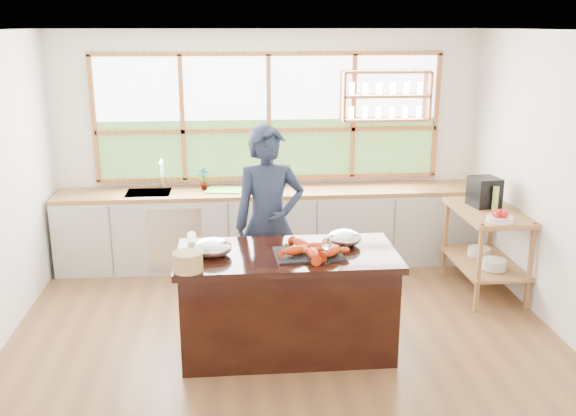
{
  "coord_description": "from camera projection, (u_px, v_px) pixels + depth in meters",
  "views": [
    {
      "loc": [
        -0.45,
        -5.25,
        2.74
      ],
      "look_at": [
        0.04,
        0.15,
        1.19
      ],
      "focal_mm": 40.0,
      "sensor_mm": 36.0,
      "label": 1
    }
  ],
  "objects": [
    {
      "name": "ground_plane",
      "position": [
        285.0,
        338.0,
        5.82
      ],
      "size": [
        5.0,
        5.0,
        0.0
      ],
      "primitive_type": "plane",
      "color": "brown"
    },
    {
      "name": "room_shell",
      "position": [
        283.0,
        138.0,
        5.83
      ],
      "size": [
        5.02,
        4.52,
        2.71
      ],
      "color": "white",
      "rests_on": "ground_plane"
    },
    {
      "name": "back_counter",
      "position": [
        270.0,
        226.0,
        7.55
      ],
      "size": [
        4.9,
        0.63,
        0.9
      ],
      "color": "#B7B4AC",
      "rests_on": "ground_plane"
    },
    {
      "name": "right_shelf_unit",
      "position": [
        487.0,
        237.0,
        6.69
      ],
      "size": [
        0.62,
        1.1,
        0.9
      ],
      "color": "#9B6436",
      "rests_on": "ground_plane"
    },
    {
      "name": "island",
      "position": [
        287.0,
        301.0,
        5.5
      ],
      "size": [
        1.85,
        0.9,
        0.9
      ],
      "color": "black",
      "rests_on": "ground_plane"
    },
    {
      "name": "cook",
      "position": [
        269.0,
        223.0,
        6.06
      ],
      "size": [
        0.74,
        0.54,
        1.87
      ],
      "primitive_type": "imported",
      "rotation": [
        0.0,
        0.0,
        0.15
      ],
      "color": "#1B2438",
      "rests_on": "ground_plane"
    },
    {
      "name": "potted_plant",
      "position": [
        203.0,
        178.0,
        7.38
      ],
      "size": [
        0.17,
        0.13,
        0.27
      ],
      "primitive_type": "imported",
      "rotation": [
        0.0,
        0.0,
        -0.28
      ],
      "color": "slate",
      "rests_on": "back_counter"
    },
    {
      "name": "cutting_board",
      "position": [
        224.0,
        190.0,
        7.38
      ],
      "size": [
        0.45,
        0.37,
        0.01
      ],
      "primitive_type": "cube",
      "rotation": [
        0.0,
        0.0,
        -0.18
      ],
      "color": "#5DD240",
      "rests_on": "back_counter"
    },
    {
      "name": "espresso_machine",
      "position": [
        484.0,
        192.0,
        6.72
      ],
      "size": [
        0.31,
        0.33,
        0.31
      ],
      "primitive_type": "cube",
      "rotation": [
        0.0,
        0.0,
        0.16
      ],
      "color": "black",
      "rests_on": "right_shelf_unit"
    },
    {
      "name": "wine_bottle",
      "position": [
        495.0,
        199.0,
        6.57
      ],
      "size": [
        0.08,
        0.08,
        0.25
      ],
      "primitive_type": "cylinder",
      "rotation": [
        0.0,
        0.0,
        -0.31
      ],
      "color": "#99BE53",
      "rests_on": "right_shelf_unit"
    },
    {
      "name": "fruit_bowl",
      "position": [
        500.0,
        217.0,
        6.22
      ],
      "size": [
        0.26,
        0.26,
        0.11
      ],
      "color": "silver",
      "rests_on": "right_shelf_unit"
    },
    {
      "name": "slate_board",
      "position": [
        308.0,
        254.0,
        5.32
      ],
      "size": [
        0.57,
        0.43,
        0.02
      ],
      "primitive_type": "cube",
      "rotation": [
        0.0,
        0.0,
        0.06
      ],
      "color": "black",
      "rests_on": "island"
    },
    {
      "name": "lobster_pile",
      "position": [
        312.0,
        250.0,
        5.28
      ],
      "size": [
        0.52,
        0.48,
        0.08
      ],
      "color": "#D1470E",
      "rests_on": "slate_board"
    },
    {
      "name": "mixing_bowl_left",
      "position": [
        213.0,
        248.0,
        5.3
      ],
      "size": [
        0.32,
        0.32,
        0.15
      ],
      "primitive_type": "ellipsoid",
      "color": "silver",
      "rests_on": "island"
    },
    {
      "name": "mixing_bowl_right",
      "position": [
        344.0,
        238.0,
        5.55
      ],
      "size": [
        0.29,
        0.29,
        0.14
      ],
      "primitive_type": "ellipsoid",
      "color": "silver",
      "rests_on": "island"
    },
    {
      "name": "wine_glass",
      "position": [
        326.0,
        245.0,
        5.08
      ],
      "size": [
        0.08,
        0.08,
        0.22
      ],
      "color": "white",
      "rests_on": "island"
    },
    {
      "name": "wicker_basket",
      "position": [
        188.0,
        262.0,
        4.96
      ],
      "size": [
        0.23,
        0.23,
        0.15
      ],
      "primitive_type": "cylinder",
      "color": "tan",
      "rests_on": "island"
    },
    {
      "name": "parchment_roll",
      "position": [
        192.0,
        241.0,
        5.55
      ],
      "size": [
        0.1,
        0.31,
        0.08
      ],
      "primitive_type": "cylinder",
      "rotation": [
        1.57,
        0.0,
        0.08
      ],
      "color": "white",
      "rests_on": "island"
    }
  ]
}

